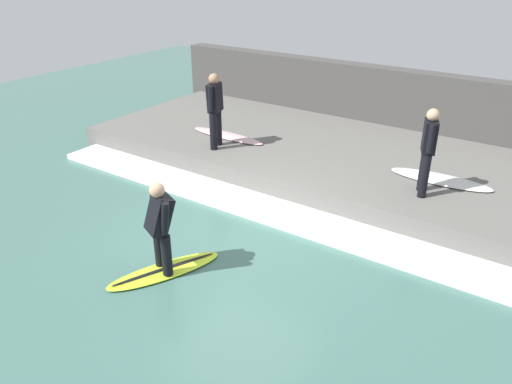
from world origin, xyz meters
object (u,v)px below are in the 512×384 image
(surfboard_waiting_far, at_px, (227,136))
(surfer_waiting_near, at_px, (428,147))
(surfboard_waiting_near, at_px, (440,179))
(surfer_waiting_far, at_px, (215,107))
(surfer_riding, at_px, (160,223))
(surfboard_riding, at_px, (165,271))

(surfboard_waiting_far, bearing_deg, surfer_waiting_near, -95.38)
(surfboard_waiting_near, bearing_deg, surfboard_waiting_far, 93.54)
(surfer_waiting_far, bearing_deg, surfer_riding, -152.75)
(surfboard_waiting_far, bearing_deg, surfboard_riding, -154.26)
(surfboard_riding, bearing_deg, surfboard_waiting_near, -30.40)
(surfer_waiting_far, bearing_deg, surfboard_waiting_near, -78.26)
(surfboard_riding, bearing_deg, surfboard_waiting_far, 25.74)
(surfboard_riding, bearing_deg, surfer_waiting_far, 27.25)
(surfer_riding, relative_size, surfer_waiting_far, 0.88)
(surfboard_riding, distance_m, surfer_waiting_far, 4.43)
(surfboard_riding, relative_size, surfer_waiting_far, 1.13)
(surfer_waiting_far, bearing_deg, surfboard_waiting_far, 16.62)
(surfboard_waiting_near, height_order, surfboard_waiting_far, same)
(surfer_waiting_far, relative_size, surfboard_waiting_far, 0.80)
(surfer_waiting_near, bearing_deg, surfboard_riding, 146.42)
(surfer_riding, distance_m, surfboard_waiting_far, 4.91)
(surfboard_waiting_near, distance_m, surfboard_waiting_far, 4.90)
(surfboard_riding, bearing_deg, surfer_waiting_near, -33.58)
(surfer_riding, height_order, surfer_waiting_far, surfer_waiting_far)
(surfer_waiting_near, distance_m, surfer_waiting_far, 4.57)
(surfboard_riding, xyz_separation_m, surfboard_waiting_near, (4.72, -2.77, 0.48))
(surfboard_waiting_far, bearing_deg, surfer_waiting_far, -163.38)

